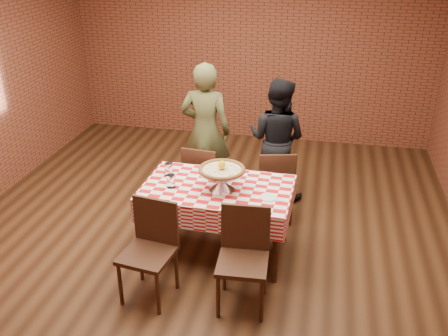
{
  "coord_description": "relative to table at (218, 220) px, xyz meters",
  "views": [
    {
      "loc": [
        1.15,
        -4.38,
        2.99
      ],
      "look_at": [
        0.26,
        -0.2,
        0.94
      ],
      "focal_mm": 39.42,
      "sensor_mm": 36.0,
      "label": 1
    }
  ],
  "objects": [
    {
      "name": "diner_olive",
      "position": [
        -0.42,
        1.23,
        0.46
      ],
      "size": [
        0.61,
        0.4,
        1.67
      ],
      "primitive_type": "imported",
      "rotation": [
        0.0,
        0.0,
        3.15
      ],
      "color": "#4D502B",
      "rests_on": "ground"
    },
    {
      "name": "lemon",
      "position": [
        0.05,
        -0.04,
        0.64
      ],
      "size": [
        0.08,
        0.08,
        0.09
      ],
      "primitive_type": "ellipsoid",
      "rotation": [
        0.0,
        0.0,
        0.19
      ],
      "color": "yellow",
      "rests_on": "pizza"
    },
    {
      "name": "pizza",
      "position": [
        0.05,
        -0.04,
        0.59
      ],
      "size": [
        0.52,
        0.52,
        0.03
      ],
      "primitive_type": "cylinder",
      "rotation": [
        0.0,
        0.0,
        0.19
      ],
      "color": "beige",
      "rests_on": "pizza_stand"
    },
    {
      "name": "water_glass_left",
      "position": [
        -0.44,
        -0.1,
        0.45
      ],
      "size": [
        0.09,
        0.09,
        0.13
      ],
      "primitive_type": "cylinder",
      "rotation": [
        0.0,
        0.0,
        -0.03
      ],
      "color": "white",
      "rests_on": "tablecloth"
    },
    {
      "name": "diner_black",
      "position": [
        0.43,
        1.36,
        0.38
      ],
      "size": [
        0.87,
        0.76,
        1.5
      ],
      "primitive_type": "imported",
      "rotation": [
        0.0,
        0.0,
        2.83
      ],
      "color": "black",
      "rests_on": "ground"
    },
    {
      "name": "tablecloth",
      "position": [
        0.0,
        -0.0,
        0.26
      ],
      "size": [
        1.49,
        0.93,
        0.25
      ],
      "primitive_type": null,
      "rotation": [
        0.0,
        0.0,
        -0.03
      ],
      "color": "red",
      "rests_on": "table"
    },
    {
      "name": "pizza_stand",
      "position": [
        0.05,
        -0.04,
        0.48
      ],
      "size": [
        0.53,
        0.53,
        0.2
      ],
      "primitive_type": null,
      "rotation": [
        0.0,
        0.0,
        0.19
      ],
      "color": "silver",
      "rests_on": "tablecloth"
    },
    {
      "name": "sweetener_packet_b",
      "position": [
        0.64,
        -0.14,
        0.39
      ],
      "size": [
        0.05,
        0.04,
        0.0
      ],
      "primitive_type": "cube",
      "rotation": [
        0.0,
        0.0,
        -0.01
      ],
      "color": "white",
      "rests_on": "tablecloth"
    },
    {
      "name": "side_plate",
      "position": [
        0.52,
        -0.12,
        0.39
      ],
      "size": [
        0.17,
        0.17,
        0.01
      ],
      "primitive_type": "cylinder",
      "rotation": [
        0.0,
        0.0,
        -0.03
      ],
      "color": "white",
      "rests_on": "tablecloth"
    },
    {
      "name": "table",
      "position": [
        0.0,
        0.0,
        0.0
      ],
      "size": [
        1.46,
        0.9,
        0.75
      ],
      "primitive_type": "cube",
      "rotation": [
        0.0,
        0.0,
        -0.03
      ],
      "color": "#3F2113",
      "rests_on": "ground"
    },
    {
      "name": "water_glass_right",
      "position": [
        -0.54,
        0.15,
        0.45
      ],
      "size": [
        0.09,
        0.09,
        0.13
      ],
      "primitive_type": "cylinder",
      "rotation": [
        0.0,
        0.0,
        -0.03
      ],
      "color": "white",
      "rests_on": "tablecloth"
    },
    {
      "name": "chair_near_right",
      "position": [
        0.39,
        -0.75,
        0.08
      ],
      "size": [
        0.45,
        0.45,
        0.91
      ],
      "primitive_type": null,
      "rotation": [
        0.0,
        0.0,
        0.06
      ],
      "color": "#3F2113",
      "rests_on": "ground"
    },
    {
      "name": "chair_near_left",
      "position": [
        -0.45,
        -0.8,
        0.08
      ],
      "size": [
        0.49,
        0.49,
        0.91
      ],
      "primitive_type": null,
      "rotation": [
        0.0,
        0.0,
        -0.15
      ],
      "color": "#3F2113",
      "rests_on": "ground"
    },
    {
      "name": "chair_far_right",
      "position": [
        0.48,
        0.79,
        0.07
      ],
      "size": [
        0.48,
        0.48,
        0.88
      ],
      "primitive_type": null,
      "rotation": [
        0.0,
        0.0,
        3.37
      ],
      "color": "#3F2113",
      "rests_on": "ground"
    },
    {
      "name": "ground",
      "position": [
        -0.2,
        0.26,
        -0.38
      ],
      "size": [
        6.0,
        6.0,
        0.0
      ],
      "primitive_type": "plane",
      "color": "black",
      "rests_on": "ground"
    },
    {
      "name": "chair_far_left",
      "position": [
        -0.32,
        0.75,
        0.06
      ],
      "size": [
        0.43,
        0.43,
        0.88
      ],
      "primitive_type": null,
      "rotation": [
        0.0,
        0.0,
        3.05
      ],
      "color": "#3F2113",
      "rests_on": "ground"
    },
    {
      "name": "condiment_caddy",
      "position": [
        0.06,
        0.29,
        0.45
      ],
      "size": [
        0.12,
        0.11,
        0.14
      ],
      "primitive_type": "cube",
      "rotation": [
        0.0,
        0.0,
        -0.37
      ],
      "color": "silver",
      "rests_on": "tablecloth"
    },
    {
      "name": "sweetener_packet_a",
      "position": [
        0.55,
        -0.22,
        0.39
      ],
      "size": [
        0.06,
        0.05,
        0.0
      ],
      "primitive_type": "cube",
      "rotation": [
        0.0,
        0.0,
        0.3
      ],
      "color": "white",
      "rests_on": "tablecloth"
    },
    {
      "name": "back_wall",
      "position": [
        -0.2,
        3.26,
        1.08
      ],
      "size": [
        5.5,
        0.0,
        5.5
      ],
      "primitive_type": "plane",
      "rotation": [
        1.57,
        0.0,
        0.0
      ],
      "color": "brown",
      "rests_on": "ground"
    }
  ]
}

